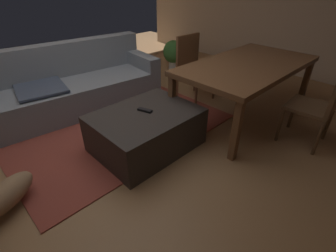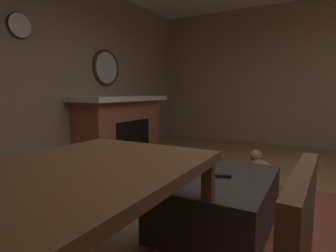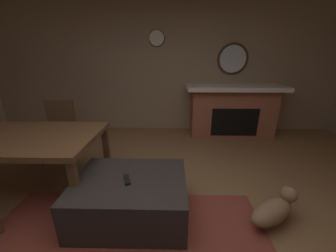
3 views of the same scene
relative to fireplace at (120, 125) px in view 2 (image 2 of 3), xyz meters
The scene contains 11 objects.
floor 3.13m from the fireplace, 62.53° to the left, with size 9.15×9.15×0.00m, color olive.
wall_back_fireplace_side 1.73m from the fireplace, 14.84° to the right, with size 8.02×0.12×2.89m, color #9E846B.
wall_left 3.75m from the fireplace, 131.14° to the left, with size 0.12×6.62×2.89m, color #9E846B.
area_rug 3.52m from the fireplace, 61.52° to the left, with size 2.60×2.00×0.01m, color brown.
fireplace is the anchor object (origin of this frame).
round_wall_mirror 1.05m from the fireplace, 90.00° to the right, with size 0.64×0.05×0.64m.
ottoman_coffee_table 2.90m from the fireplace, 54.88° to the left, with size 1.09×0.82×0.43m, color #2D2826.
tv_remote 2.92m from the fireplace, 54.91° to the left, with size 0.05×0.16×0.02m, color black.
dining_table 3.64m from the fireplace, 33.51° to the left, with size 1.88×1.02×0.74m.
small_dog 2.50m from the fireplace, 84.02° to the left, with size 0.56×0.45×0.31m.
wall_clock 2.13m from the fireplace, 10.35° to the right, with size 0.32×0.03×0.32m.
Camera 2 is at (2.30, 0.30, 1.11)m, focal length 28.82 mm.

